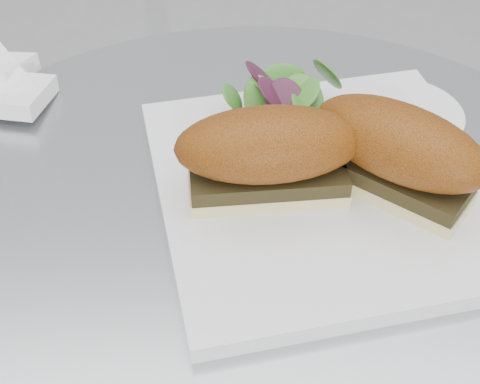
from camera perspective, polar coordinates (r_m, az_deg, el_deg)
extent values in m
cylinder|color=#AAABB1|center=(0.55, 1.97, -4.98)|extent=(0.70, 0.70, 0.02)
cube|color=silver|center=(0.58, 7.47, 0.50)|extent=(0.33, 0.33, 0.02)
cube|color=#EFE095|center=(0.56, 2.34, 0.54)|extent=(0.13, 0.06, 0.01)
cube|color=black|center=(0.55, 2.38, 1.57)|extent=(0.13, 0.06, 0.01)
ellipsoid|color=#73370B|center=(0.53, 2.48, 4.08)|extent=(0.15, 0.08, 0.06)
cube|color=#EFE095|center=(0.57, 12.77, 0.70)|extent=(0.13, 0.12, 0.01)
cube|color=black|center=(0.57, 12.97, 1.71)|extent=(0.13, 0.12, 0.01)
ellipsoid|color=#73370B|center=(0.55, 13.47, 4.15)|extent=(0.16, 0.15, 0.06)
cylinder|color=silver|center=(0.68, 13.52, 6.32)|extent=(0.12, 0.12, 0.01)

